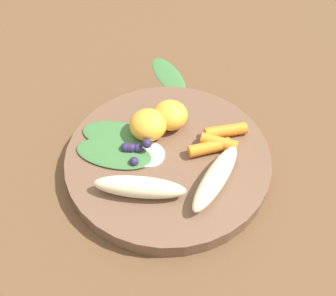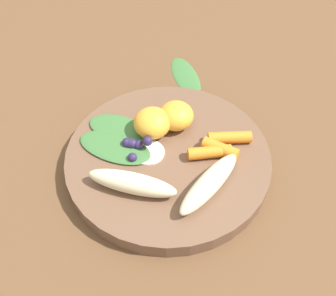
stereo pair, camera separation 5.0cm
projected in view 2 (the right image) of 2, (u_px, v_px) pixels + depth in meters
ground_plane at (168, 164)px, 0.53m from camera, size 2.40×2.40×0.00m
bowl at (168, 158)px, 0.52m from camera, size 0.28×0.28×0.02m
banana_peeled_left at (209, 183)px, 0.46m from camera, size 0.11×0.08×0.03m
banana_peeled_right at (132, 183)px, 0.46m from camera, size 0.03×0.12×0.03m
orange_segment_near at (152, 123)px, 0.52m from camera, size 0.05×0.05×0.04m
orange_segment_far at (177, 116)px, 0.53m from camera, size 0.05×0.05×0.04m
carrot_front at (210, 152)px, 0.50m from camera, size 0.04×0.06×0.02m
carrot_mid_left at (220, 149)px, 0.50m from camera, size 0.03×0.05×0.02m
carrot_mid_right at (230, 138)px, 0.52m from camera, size 0.03×0.06×0.02m
blueberry_pile at (134, 145)px, 0.51m from camera, size 0.04×0.04×0.02m
coconut_shred_patch at (148, 152)px, 0.51m from camera, size 0.04×0.04×0.00m
kale_leaf_left at (121, 129)px, 0.54m from camera, size 0.07×0.11×0.00m
kale_leaf_right at (115, 147)px, 0.51m from camera, size 0.07×0.12×0.00m
kale_leaf_stray at (186, 75)px, 0.66m from camera, size 0.12×0.09×0.01m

